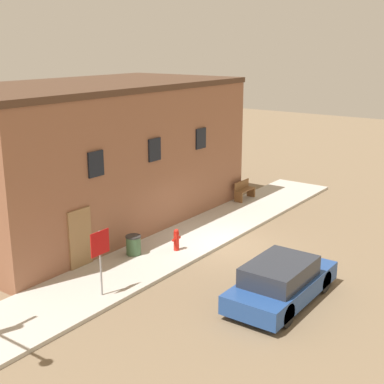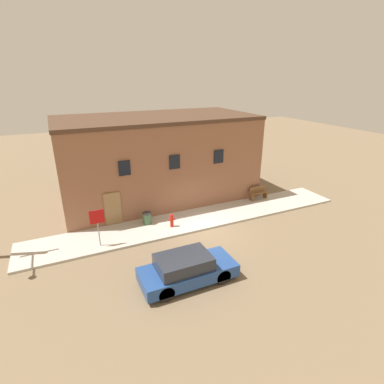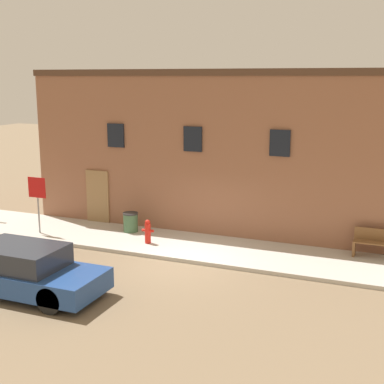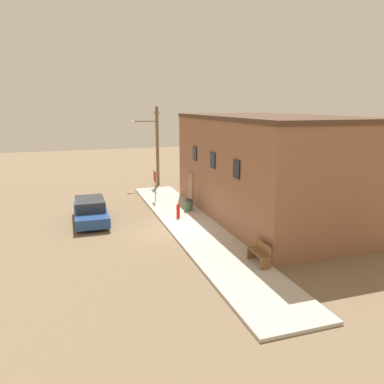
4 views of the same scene
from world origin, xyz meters
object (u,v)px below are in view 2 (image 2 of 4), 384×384
object	(u,v)px
fire_hydrant	(172,220)
bench	(258,193)
stop_sign	(97,221)
trash_bin	(147,218)
parked_car	(187,269)

from	to	relation	value
fire_hydrant	bench	size ratio (longest dim) A/B	0.64
fire_hydrant	stop_sign	xyz separation A→B (m)	(-4.30, -0.41, 1.06)
trash_bin	parked_car	bearing A→B (deg)	-89.70
stop_sign	parked_car	bearing A→B (deg)	-55.83
bench	trash_bin	distance (m)	8.65
parked_car	trash_bin	bearing A→B (deg)	90.30
bench	parked_car	xyz separation A→B (m)	(-8.61, -6.38, 0.08)
fire_hydrant	bench	world-z (taller)	bench
trash_bin	parked_car	distance (m)	5.99
fire_hydrant	parked_car	size ratio (longest dim) A/B	0.19
stop_sign	trash_bin	size ratio (longest dim) A/B	2.89
fire_hydrant	stop_sign	world-z (taller)	stop_sign
bench	trash_bin	world-z (taller)	bench
fire_hydrant	bench	distance (m)	7.54
stop_sign	trash_bin	xyz separation A→B (m)	(3.05, 1.44, -1.11)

